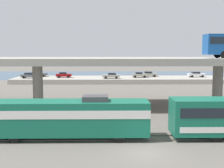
{
  "coord_description": "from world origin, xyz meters",
  "views": [
    {
      "loc": [
        -3.1,
        -22.85,
        8.39
      ],
      "look_at": [
        -2.36,
        24.95,
        2.88
      ],
      "focal_mm": 45.91,
      "sensor_mm": 36.0,
      "label": 1
    }
  ],
  "objects_px": {
    "parked_car_0": "(196,74)",
    "parked_car_1": "(29,75)",
    "train_locomotive": "(60,116)",
    "parked_car_2": "(39,74)",
    "parked_car_3": "(64,75)",
    "parked_car_5": "(149,74)",
    "parked_car_6": "(139,75)",
    "parked_car_4": "(111,76)"
  },
  "relations": [
    {
      "from": "parked_car_4",
      "to": "parked_car_5",
      "type": "bearing_deg",
      "value": -155.2
    },
    {
      "from": "parked_car_1",
      "to": "parked_car_3",
      "type": "height_order",
      "value": "same"
    },
    {
      "from": "parked_car_0",
      "to": "parked_car_5",
      "type": "relative_size",
      "value": 0.99
    },
    {
      "from": "parked_car_0",
      "to": "parked_car_6",
      "type": "bearing_deg",
      "value": -176.25
    },
    {
      "from": "parked_car_1",
      "to": "parked_car_5",
      "type": "relative_size",
      "value": 0.92
    },
    {
      "from": "parked_car_4",
      "to": "parked_car_6",
      "type": "relative_size",
      "value": 1.09
    },
    {
      "from": "parked_car_3",
      "to": "parked_car_5",
      "type": "height_order",
      "value": "same"
    },
    {
      "from": "parked_car_2",
      "to": "parked_car_6",
      "type": "height_order",
      "value": "same"
    },
    {
      "from": "parked_car_4",
      "to": "parked_car_3",
      "type": "bearing_deg",
      "value": -12.29
    },
    {
      "from": "parked_car_1",
      "to": "parked_car_5",
      "type": "distance_m",
      "value": 32.56
    },
    {
      "from": "parked_car_2",
      "to": "parked_car_4",
      "type": "xyz_separation_m",
      "value": [
        20.35,
        -6.03,
        -0.0
      ]
    },
    {
      "from": "parked_car_0",
      "to": "parked_car_4",
      "type": "bearing_deg",
      "value": -171.46
    },
    {
      "from": "parked_car_6",
      "to": "train_locomotive",
      "type": "bearing_deg",
      "value": -104.65
    },
    {
      "from": "train_locomotive",
      "to": "parked_car_6",
      "type": "bearing_deg",
      "value": -104.65
    },
    {
      "from": "train_locomotive",
      "to": "parked_car_1",
      "type": "height_order",
      "value": "train_locomotive"
    },
    {
      "from": "train_locomotive",
      "to": "parked_car_4",
      "type": "xyz_separation_m",
      "value": [
        5.49,
        47.98,
        -0.19
      ]
    },
    {
      "from": "parked_car_1",
      "to": "parked_car_6",
      "type": "height_order",
      "value": "same"
    },
    {
      "from": "train_locomotive",
      "to": "parked_car_0",
      "type": "height_order",
      "value": "train_locomotive"
    },
    {
      "from": "parked_car_3",
      "to": "parked_car_4",
      "type": "distance_m",
      "value": 13.19
    },
    {
      "from": "parked_car_6",
      "to": "parked_car_5",
      "type": "bearing_deg",
      "value": 39.71
    },
    {
      "from": "parked_car_2",
      "to": "parked_car_6",
      "type": "relative_size",
      "value": 1.09
    },
    {
      "from": "parked_car_6",
      "to": "parked_car_3",
      "type": "bearing_deg",
      "value": 179.14
    },
    {
      "from": "parked_car_3",
      "to": "parked_car_5",
      "type": "xyz_separation_m",
      "value": [
        23.47,
        2.08,
        0.0
      ]
    },
    {
      "from": "parked_car_3",
      "to": "parked_car_4",
      "type": "xyz_separation_m",
      "value": [
        12.89,
        -2.81,
        0.0
      ]
    },
    {
      "from": "parked_car_2",
      "to": "parked_car_5",
      "type": "height_order",
      "value": "same"
    },
    {
      "from": "parked_car_5",
      "to": "train_locomotive",
      "type": "bearing_deg",
      "value": -106.91
    },
    {
      "from": "train_locomotive",
      "to": "parked_car_0",
      "type": "distance_m",
      "value": 59.15
    },
    {
      "from": "parked_car_0",
      "to": "parked_car_2",
      "type": "bearing_deg",
      "value": 176.76
    },
    {
      "from": "train_locomotive",
      "to": "parked_car_1",
      "type": "relative_size",
      "value": 3.78
    },
    {
      "from": "parked_car_1",
      "to": "parked_car_3",
      "type": "distance_m",
      "value": 9.02
    },
    {
      "from": "train_locomotive",
      "to": "parked_car_6",
      "type": "xyz_separation_m",
      "value": [
        13.2,
        50.48,
        -0.19
      ]
    },
    {
      "from": "parked_car_3",
      "to": "parked_car_4",
      "type": "height_order",
      "value": "same"
    },
    {
      "from": "parked_car_2",
      "to": "parked_car_0",
      "type": "bearing_deg",
      "value": -3.24
    },
    {
      "from": "parked_car_0",
      "to": "parked_car_5",
      "type": "bearing_deg",
      "value": 174.06
    },
    {
      "from": "parked_car_0",
      "to": "parked_car_4",
      "type": "xyz_separation_m",
      "value": [
        -23.57,
        -3.54,
        -0.0
      ]
    },
    {
      "from": "parked_car_1",
      "to": "parked_car_4",
      "type": "relative_size",
      "value": 0.97
    },
    {
      "from": "train_locomotive",
      "to": "parked_car_2",
      "type": "height_order",
      "value": "train_locomotive"
    },
    {
      "from": "train_locomotive",
      "to": "parked_car_4",
      "type": "distance_m",
      "value": 48.29
    },
    {
      "from": "parked_car_3",
      "to": "parked_car_6",
      "type": "height_order",
      "value": "same"
    },
    {
      "from": "parked_car_0",
      "to": "parked_car_1",
      "type": "relative_size",
      "value": 1.07
    },
    {
      "from": "parked_car_1",
      "to": "parked_car_4",
      "type": "height_order",
      "value": "same"
    },
    {
      "from": "parked_car_0",
      "to": "parked_car_3",
      "type": "height_order",
      "value": "same"
    }
  ]
}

